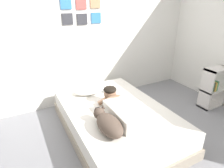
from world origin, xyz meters
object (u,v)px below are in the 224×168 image
(dog, at_px, (108,123))
(cell_phone, at_px, (99,110))
(pillow, at_px, (90,90))
(bookshelf, at_px, (213,88))
(coffee_cup, at_px, (108,91))
(person_lying, at_px, (122,107))
(bed, at_px, (116,120))

(dog, distance_m, cell_phone, 0.50)
(pillow, relative_size, bookshelf, 0.69)
(cell_phone, bearing_deg, coffee_cup, 49.54)
(pillow, distance_m, dog, 1.08)
(person_lying, distance_m, bookshelf, 1.93)
(pillow, bearing_deg, person_lying, -79.16)
(person_lying, bearing_deg, coffee_cup, 78.81)
(pillow, distance_m, cell_phone, 0.59)
(person_lying, height_order, dog, person_lying)
(bed, height_order, person_lying, person_lying)
(cell_phone, xyz_separation_m, bookshelf, (2.17, -0.24, -0.02))
(person_lying, distance_m, coffee_cup, 0.70)
(pillow, distance_m, person_lying, 0.83)
(bed, distance_m, bookshelf, 1.95)
(dog, bearing_deg, bookshelf, 6.06)
(pillow, relative_size, cell_phone, 3.71)
(pillow, relative_size, person_lying, 0.57)
(bookshelf, bearing_deg, pillow, 158.40)
(bed, relative_size, cell_phone, 14.77)
(coffee_cup, bearing_deg, bookshelf, -21.00)
(bed, height_order, pillow, pillow)
(dog, height_order, cell_phone, dog)
(pillow, bearing_deg, bed, -77.33)
(pillow, relative_size, coffee_cup, 4.16)
(bed, xyz_separation_m, person_lying, (0.01, -0.16, 0.30))
(person_lying, xyz_separation_m, bookshelf, (1.93, -0.01, -0.12))
(dog, bearing_deg, coffee_cup, 62.93)
(pillow, bearing_deg, coffee_cup, -25.16)
(dog, xyz_separation_m, cell_phone, (0.10, 0.48, -0.10))
(person_lying, distance_m, dog, 0.42)
(person_lying, relative_size, cell_phone, 6.57)
(coffee_cup, xyz_separation_m, bookshelf, (1.79, -0.69, -0.05))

